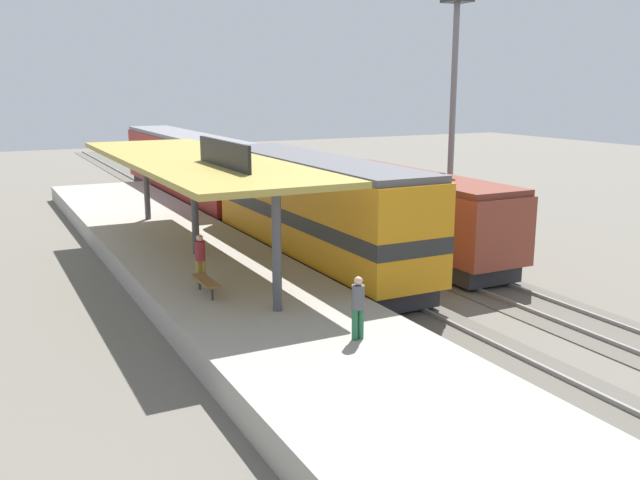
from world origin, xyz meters
TOP-DOWN VIEW (x-y plane):
  - ground_plane at (2.00, 0.00)m, footprint 120.00×120.00m
  - track_near at (0.00, 0.00)m, footprint 3.20×110.00m
  - track_far at (4.60, 0.00)m, footprint 3.20×110.00m
  - platform at (-4.60, 0.00)m, footprint 6.00×44.00m
  - station_canopy at (-4.60, -0.09)m, footprint 5.20×18.00m
  - platform_bench at (-6.00, -5.52)m, footprint 0.44×1.70m
  - locomotive at (0.00, -1.27)m, footprint 2.93×14.43m
  - passenger_carriage_single at (0.00, 16.73)m, footprint 2.90×20.00m
  - freight_car at (4.60, -1.46)m, footprint 2.80×12.00m
  - light_mast at (7.80, 0.04)m, footprint 1.10×1.10m
  - person_waiting at (-5.78, -4.35)m, footprint 0.34×0.34m
  - person_walking at (-3.68, -11.14)m, footprint 0.34×0.34m

SIDE VIEW (x-z plane):
  - ground_plane at x=2.00m, z-range 0.00..0.00m
  - track_near at x=0.00m, z-range -0.05..0.11m
  - track_far at x=4.60m, z-range -0.05..0.11m
  - platform at x=-4.60m, z-range 0.00..0.90m
  - platform_bench at x=-6.00m, z-range 1.09..1.59m
  - person_waiting at x=-5.78m, z-range 1.00..2.71m
  - person_walking at x=-3.68m, z-range 1.00..2.71m
  - freight_car at x=4.60m, z-range 0.20..3.74m
  - passenger_carriage_single at x=0.00m, z-range 0.19..4.43m
  - locomotive at x=0.00m, z-range 0.19..4.63m
  - station_canopy at x=-4.60m, z-range 2.18..6.88m
  - light_mast at x=7.80m, z-range 2.55..14.25m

